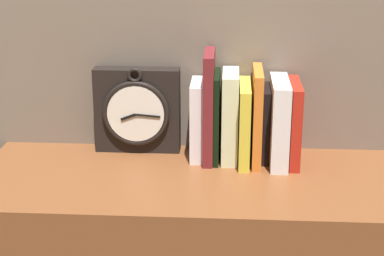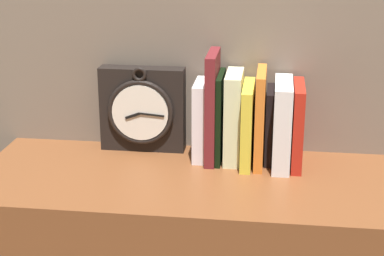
{
  "view_description": "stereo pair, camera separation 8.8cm",
  "coord_description": "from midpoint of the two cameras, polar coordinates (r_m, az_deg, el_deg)",
  "views": [
    {
      "loc": [
        0.08,
        -1.29,
        1.27
      ],
      "look_at": [
        0.0,
        0.0,
        0.82
      ],
      "focal_mm": 60.0,
      "sensor_mm": 36.0,
      "label": 1
    },
    {
      "loc": [
        0.17,
        -1.28,
        1.27
      ],
      "look_at": [
        0.0,
        0.0,
        0.82
      ],
      "focal_mm": 60.0,
      "sensor_mm": 36.0,
      "label": 2
    }
  ],
  "objects": [
    {
      "name": "book_slot3_cream",
      "position": [
        1.48,
        1.69,
        1.05
      ],
      "size": [
        0.04,
        0.13,
        0.21
      ],
      "color": "beige",
      "rests_on": "bookshelf"
    },
    {
      "name": "book_slot5_orange",
      "position": [
        1.46,
        4.07,
        1.05
      ],
      "size": [
        0.02,
        0.15,
        0.22
      ],
      "color": "orange",
      "rests_on": "bookshelf"
    },
    {
      "name": "book_slot8_red",
      "position": [
        1.47,
        7.34,
        0.45
      ],
      "size": [
        0.02,
        0.15,
        0.19
      ],
      "color": "#B22215",
      "rests_on": "bookshelf"
    },
    {
      "name": "book_slot0_white",
      "position": [
        1.49,
        -1.2,
        0.72
      ],
      "size": [
        0.03,
        0.11,
        0.18
      ],
      "color": "white",
      "rests_on": "bookshelf"
    },
    {
      "name": "book_slot2_black",
      "position": [
        1.48,
        0.51,
        1.01
      ],
      "size": [
        0.01,
        0.13,
        0.2
      ],
      "color": "black",
      "rests_on": "bookshelf"
    },
    {
      "name": "clock",
      "position": [
        1.53,
        -6.54,
        1.54
      ],
      "size": [
        0.2,
        0.06,
        0.21
      ],
      "color": "black",
      "rests_on": "bookshelf"
    },
    {
      "name": "book_slot7_white",
      "position": [
        1.46,
        6.02,
        0.52
      ],
      "size": [
        0.04,
        0.16,
        0.19
      ],
      "color": "silver",
      "rests_on": "bookshelf"
    },
    {
      "name": "book_slot1_maroon",
      "position": [
        1.47,
        -0.2,
        1.9
      ],
      "size": [
        0.02,
        0.13,
        0.25
      ],
      "color": "maroon",
      "rests_on": "bookshelf"
    },
    {
      "name": "book_slot4_yellow",
      "position": [
        1.47,
        2.96,
        0.41
      ],
      "size": [
        0.02,
        0.16,
        0.18
      ],
      "color": "yellow",
      "rests_on": "bookshelf"
    },
    {
      "name": "book_slot6_black",
      "position": [
        1.49,
        4.86,
        0.41
      ],
      "size": [
        0.02,
        0.11,
        0.17
      ],
      "color": "black",
      "rests_on": "bookshelf"
    }
  ]
}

